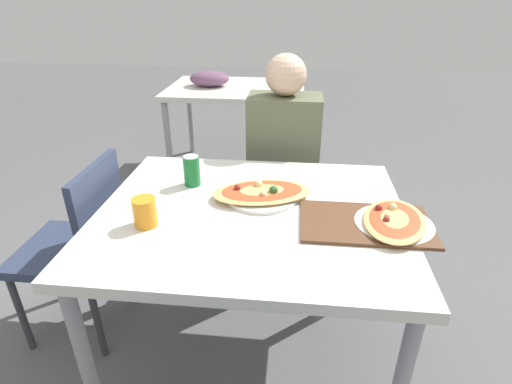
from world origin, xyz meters
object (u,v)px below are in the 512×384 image
object	(u,v)px
soda_can	(192,171)
pizza_second	(394,221)
dining_table	(251,227)
person_seated	(283,152)
drink_glass	(145,212)
chair_side_left	(81,241)
pizza_main	(262,193)
chair_far_seated	(283,180)

from	to	relation	value
soda_can	pizza_second	size ratio (longest dim) A/B	0.36
dining_table	person_seated	distance (m)	0.69
person_seated	pizza_second	world-z (taller)	person_seated
person_seated	drink_glass	size ratio (longest dim) A/B	11.69
chair_side_left	drink_glass	world-z (taller)	chair_side_left
chair_side_left	drink_glass	xyz separation A→B (m)	(0.41, -0.22, 0.30)
chair_side_left	soda_can	xyz separation A→B (m)	(0.49, 0.10, 0.31)
soda_can	person_seated	bearing A→B (deg)	54.53
soda_can	chair_side_left	bearing A→B (deg)	-168.37
person_seated	pizza_main	distance (m)	0.58
soda_can	pizza_second	world-z (taller)	soda_can
chair_far_seated	chair_side_left	world-z (taller)	same
chair_far_seated	dining_table	bearing A→B (deg)	83.58
chair_side_left	soda_can	world-z (taller)	soda_can
pizza_main	soda_can	world-z (taller)	soda_can
pizza_main	pizza_second	xyz separation A→B (m)	(0.46, -0.16, -0.00)
drink_glass	pizza_main	bearing A→B (deg)	32.60
chair_far_seated	soda_can	bearing A→B (deg)	59.76
dining_table	pizza_main	distance (m)	0.14
pizza_second	drink_glass	bearing A→B (deg)	-174.58
person_seated	pizza_main	world-z (taller)	person_seated
drink_glass	dining_table	bearing A→B (deg)	21.64
chair_far_seated	drink_glass	xyz separation A→B (m)	(-0.43, -0.93, 0.30)
person_seated	dining_table	bearing A→B (deg)	82.56
soda_can	dining_table	bearing A→B (deg)	-35.39
pizza_main	drink_glass	world-z (taller)	drink_glass
person_seated	chair_far_seated	bearing A→B (deg)	-90.00
chair_far_seated	pizza_main	world-z (taller)	chair_far_seated
drink_glass	soda_can	bearing A→B (deg)	75.98
person_seated	pizza_main	xyz separation A→B (m)	(-0.06, -0.58, 0.06)
drink_glass	pizza_second	distance (m)	0.84
drink_glass	chair_far_seated	bearing A→B (deg)	64.98
chair_side_left	dining_table	bearing A→B (deg)	-96.58
chair_side_left	pizza_second	bearing A→B (deg)	-96.57
person_seated	soda_can	xyz separation A→B (m)	(-0.35, -0.49, 0.10)
chair_far_seated	chair_side_left	bearing A→B (deg)	40.00
chair_side_left	soda_can	bearing A→B (deg)	-78.37
chair_side_left	pizza_main	distance (m)	0.82
pizza_second	chair_side_left	bearing A→B (deg)	173.43
chair_far_seated	chair_side_left	xyz separation A→B (m)	(-0.84, -0.70, 0.00)
dining_table	drink_glass	xyz separation A→B (m)	(-0.34, -0.14, 0.12)
dining_table	pizza_main	xyz separation A→B (m)	(0.03, 0.10, 0.09)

